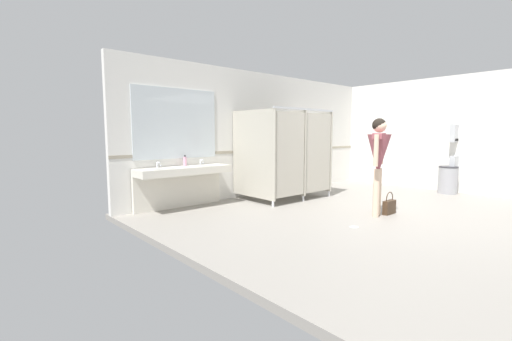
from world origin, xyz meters
TOP-DOWN VIEW (x-y plane):
  - ground_plane at (0.00, 0.00)m, footprint 7.66×6.89m
  - wall_back at (0.00, 3.21)m, footprint 7.66×0.12m
  - wall_side_right at (3.59, 0.00)m, footprint 0.12×6.89m
  - wall_back_tile_band at (0.00, 3.14)m, footprint 7.66×0.01m
  - vanity_counter at (-2.51, 2.95)m, footprint 1.89×0.53m
  - mirror_panel at (-2.51, 3.13)m, footprint 1.79×0.02m
  - bathroom_stalls at (-0.20, 2.27)m, footprint 1.88×1.33m
  - paper_towel_dispenser_upper at (3.46, 0.16)m, footprint 0.32×0.13m
  - paper_towel_dispenser_lower at (3.46, 0.11)m, footprint 0.40×0.13m
  - trash_bin at (3.20, 0.16)m, footprint 0.44×0.44m
  - person_standing at (-0.25, 0.10)m, footprint 0.57×0.51m
  - handbag at (0.06, 0.02)m, footprint 0.32×0.10m
  - soap_dispenser at (-2.41, 3.02)m, footprint 0.07×0.07m
  - floor_drain_cover at (-1.19, -0.05)m, footprint 0.14×0.14m

SIDE VIEW (x-z plane):
  - ground_plane at x=0.00m, z-range -0.10..0.00m
  - floor_drain_cover at x=-1.19m, z-range 0.00..0.01m
  - handbag at x=0.06m, z-range -0.06..0.35m
  - trash_bin at x=3.20m, z-range 0.00..0.67m
  - vanity_counter at x=-2.51m, z-range 0.13..1.07m
  - paper_towel_dispenser_lower at x=3.46m, z-range 0.45..0.91m
  - soap_dispenser at x=-2.41m, z-range 0.81..1.03m
  - bathroom_stalls at x=-0.20m, z-range 0.05..2.04m
  - wall_back_tile_band at x=0.00m, z-range 1.02..1.08m
  - person_standing at x=-0.25m, z-range 0.24..1.96m
  - wall_back at x=0.00m, z-range 0.00..2.88m
  - wall_side_right at x=3.59m, z-range 0.00..2.88m
  - paper_towel_dispenser_upper at x=3.46m, z-range 1.25..1.69m
  - mirror_panel at x=-2.51m, z-range 0.97..2.34m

